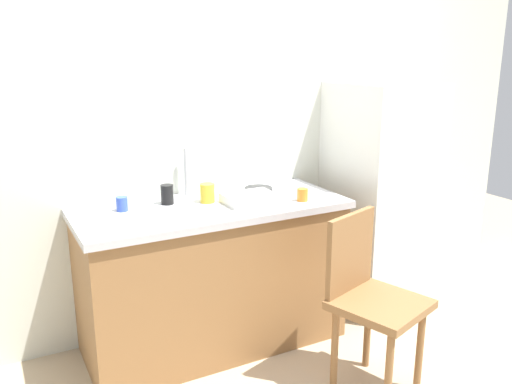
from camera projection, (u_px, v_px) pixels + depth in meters
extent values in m
cube|color=silver|center=(220.00, 123.00, 3.20)|extent=(4.80, 0.10, 2.46)
cube|color=olive|center=(213.00, 278.00, 3.02)|extent=(1.44, 0.60, 0.80)
cube|color=#B7B7BC|center=(212.00, 208.00, 2.91)|extent=(1.48, 0.64, 0.04)
cylinder|color=#B7B7BC|center=(186.00, 172.00, 3.06)|extent=(0.02, 0.02, 0.28)
cube|color=silver|center=(378.00, 196.00, 3.47)|extent=(0.55, 0.60, 1.46)
cylinder|color=olive|center=(389.00, 375.00, 2.42)|extent=(0.04, 0.04, 0.45)
cylinder|color=olive|center=(420.00, 349.00, 2.63)|extent=(0.04, 0.04, 0.45)
cylinder|color=olive|center=(335.00, 350.00, 2.62)|extent=(0.04, 0.04, 0.45)
cylinder|color=olive|center=(368.00, 328.00, 2.83)|extent=(0.04, 0.04, 0.45)
cube|color=olive|center=(380.00, 305.00, 2.56)|extent=(0.51, 0.51, 0.04)
cube|color=olive|center=(350.00, 252.00, 2.63)|extent=(0.35, 0.14, 0.40)
cube|color=white|center=(249.00, 198.00, 2.93)|extent=(0.28, 0.20, 0.05)
cylinder|color=#2D2D2D|center=(258.00, 189.00, 3.18)|extent=(0.17, 0.17, 0.02)
cylinder|color=blue|center=(122.00, 204.00, 2.78)|extent=(0.06, 0.06, 0.08)
cylinder|color=black|center=(167.00, 194.00, 2.90)|extent=(0.07, 0.07, 0.11)
cylinder|color=orange|center=(302.00, 195.00, 2.96)|extent=(0.06, 0.06, 0.07)
cylinder|color=yellow|center=(207.00, 193.00, 2.93)|extent=(0.08, 0.08, 0.11)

